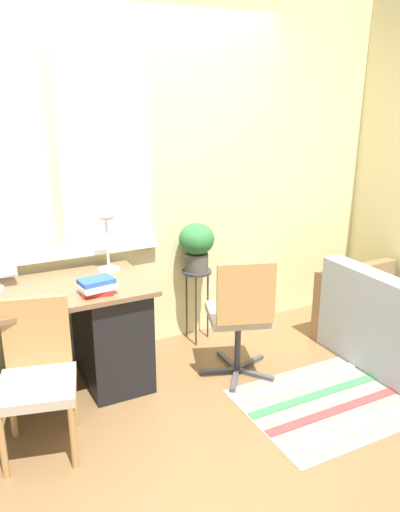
{
  "coord_description": "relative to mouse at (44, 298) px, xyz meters",
  "views": [
    {
      "loc": [
        -1.13,
        -2.69,
        1.9
      ],
      "look_at": [
        0.32,
        0.18,
        0.87
      ],
      "focal_mm": 35.0,
      "sensor_mm": 36.0,
      "label": 1
    }
  ],
  "objects": [
    {
      "name": "couch_loveseat",
      "position": [
        2.44,
        -0.5,
        -0.5
      ],
      "size": [
        0.8,
        1.11,
        0.72
      ],
      "rotation": [
        0.0,
        0.0,
        1.57
      ],
      "color": "#9EA8B2",
      "rests_on": "ground_plane"
    },
    {
      "name": "plant_stand",
      "position": [
        1.23,
        0.44,
        -0.24
      ],
      "size": [
        0.23,
        0.23,
        0.6
      ],
      "color": "#333338",
      "rests_on": "ground_plane"
    },
    {
      "name": "floor_rug_striped",
      "position": [
        1.76,
        -0.74,
        -0.75
      ],
      "size": [
        1.42,
        0.86,
        0.01
      ],
      "color": "gray",
      "rests_on": "ground_plane"
    },
    {
      "name": "desk",
      "position": [
        -0.24,
        0.18,
        -0.37
      ],
      "size": [
        1.85,
        0.7,
        0.74
      ],
      "color": "brown",
      "rests_on": "ground_plane"
    },
    {
      "name": "office_chair_swivel",
      "position": [
        1.25,
        -0.2,
        -0.28
      ],
      "size": [
        0.54,
        0.56,
        0.9
      ],
      "rotation": [
        0.0,
        0.0,
        2.81
      ],
      "color": "#47474C",
      "rests_on": "ground_plane"
    },
    {
      "name": "wall_back_with_window",
      "position": [
        0.71,
        0.61,
        0.6
      ],
      "size": [
        9.0,
        0.12,
        2.7
      ],
      "color": "beige",
      "rests_on": "ground_plane"
    },
    {
      "name": "desk_chair_wooden",
      "position": [
        -0.12,
        -0.32,
        -0.31
      ],
      "size": [
        0.49,
        0.5,
        0.84
      ],
      "rotation": [
        0.0,
        0.0,
        -0.25
      ],
      "color": "#B2844C",
      "rests_on": "ground_plane"
    },
    {
      "name": "desk_lamp",
      "position": [
        0.51,
        0.37,
        0.29
      ],
      "size": [
        0.15,
        0.15,
        0.43
      ],
      "color": "white",
      "rests_on": "desk"
    },
    {
      "name": "book_stack",
      "position": [
        0.32,
        -0.02,
        0.03
      ],
      "size": [
        0.23,
        0.19,
        0.09
      ],
      "color": "red",
      "rests_on": "desk"
    },
    {
      "name": "potted_plant",
      "position": [
        1.23,
        0.44,
        0.06
      ],
      "size": [
        0.27,
        0.27,
        0.38
      ],
      "color": "#514C47",
      "rests_on": "plant_stand"
    },
    {
      "name": "ground_plane",
      "position": [
        0.73,
        -0.17,
        -0.76
      ],
      "size": [
        14.0,
        14.0,
        0.0
      ],
      "primitive_type": "plane",
      "color": "brown"
    },
    {
      "name": "mouse",
      "position": [
        0.0,
        0.0,
        0.0
      ],
      "size": [
        0.05,
        0.08,
        0.04
      ],
      "color": "silver",
      "rests_on": "desk"
    }
  ]
}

